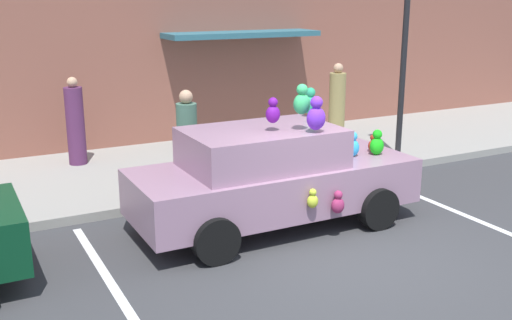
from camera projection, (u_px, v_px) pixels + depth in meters
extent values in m
plane|color=#38383A|center=(354.00, 259.00, 8.18)|extent=(60.00, 60.00, 0.00)
cube|color=gray|center=(208.00, 164.00, 12.43)|extent=(24.00, 4.00, 0.15)
cube|color=brown|center=(167.00, 5.00, 13.45)|extent=(24.00, 0.30, 6.40)
cube|color=#2D6372|center=(241.00, 34.00, 13.84)|extent=(3.60, 1.10, 0.12)
cube|color=silver|center=(443.00, 206.00, 10.18)|extent=(0.12, 3.60, 0.01)
cube|color=silver|center=(107.00, 276.00, 7.65)|extent=(0.12, 3.60, 0.01)
cube|color=gray|center=(274.00, 186.00, 9.17)|extent=(4.30, 1.65, 0.68)
cube|color=gray|center=(262.00, 147.00, 8.91)|extent=(2.24, 1.45, 0.56)
cylinder|color=black|center=(318.00, 180.00, 10.55)|extent=(0.64, 0.22, 0.64)
cylinder|color=black|center=(378.00, 208.00, 9.14)|extent=(0.64, 0.22, 0.64)
cylinder|color=black|center=(173.00, 203.00, 9.37)|extent=(0.64, 0.22, 0.64)
cylinder|color=black|center=(216.00, 241.00, 7.96)|extent=(0.64, 0.22, 0.64)
ellipsoid|color=#9A2A58|center=(338.00, 206.00, 8.66)|extent=(0.20, 0.16, 0.23)
sphere|color=#9A2A58|center=(338.00, 195.00, 8.62)|extent=(0.13, 0.13, 0.13)
ellipsoid|color=#18C517|center=(377.00, 146.00, 9.57)|extent=(0.24, 0.19, 0.28)
sphere|color=#18C517|center=(377.00, 134.00, 9.52)|extent=(0.15, 0.15, 0.15)
ellipsoid|color=#D138C3|center=(239.00, 171.00, 8.23)|extent=(0.23, 0.19, 0.27)
sphere|color=#D138C3|center=(239.00, 158.00, 8.18)|extent=(0.14, 0.14, 0.14)
ellipsoid|color=#AE2D1B|center=(373.00, 146.00, 9.77)|extent=(0.16, 0.13, 0.19)
sphere|color=#AE2D1B|center=(373.00, 138.00, 9.73)|extent=(0.10, 0.10, 0.10)
ellipsoid|color=blue|center=(310.00, 142.00, 10.04)|extent=(0.16, 0.13, 0.19)
sphere|color=blue|center=(310.00, 134.00, 10.01)|extent=(0.10, 0.10, 0.10)
ellipsoid|color=#30AAEE|center=(352.00, 148.00, 9.47)|extent=(0.23, 0.19, 0.27)
sphere|color=#30AAEE|center=(353.00, 136.00, 9.42)|extent=(0.15, 0.15, 0.15)
ellipsoid|color=#29AB71|center=(310.00, 105.00, 9.68)|extent=(0.25, 0.20, 0.29)
sphere|color=#29AB71|center=(310.00, 92.00, 9.63)|extent=(0.16, 0.16, 0.16)
ellipsoid|color=#64128D|center=(273.00, 114.00, 8.61)|extent=(0.21, 0.18, 0.25)
sphere|color=#64128D|center=(273.00, 102.00, 8.57)|extent=(0.14, 0.14, 0.14)
ellipsoid|color=#6829CB|center=(316.00, 118.00, 8.54)|extent=(0.28, 0.23, 0.33)
sphere|color=#6829CB|center=(316.00, 102.00, 8.48)|extent=(0.18, 0.18, 0.18)
ellipsoid|color=#34B162|center=(302.00, 104.00, 8.63)|extent=(0.25, 0.21, 0.30)
sphere|color=#34B162|center=(302.00, 90.00, 8.57)|extent=(0.16, 0.16, 0.16)
ellipsoid|color=#C6D735|center=(313.00, 201.00, 8.46)|extent=(0.16, 0.13, 0.19)
sphere|color=#C6D735|center=(313.00, 192.00, 8.42)|extent=(0.10, 0.10, 0.10)
ellipsoid|color=#5D9AE0|center=(233.00, 162.00, 8.65)|extent=(0.24, 0.19, 0.28)
sphere|color=#5D9AE0|center=(233.00, 149.00, 8.60)|extent=(0.15, 0.15, 0.15)
ellipsoid|color=beige|center=(233.00, 167.00, 11.27)|extent=(0.31, 0.25, 0.38)
sphere|color=beige|center=(232.00, 153.00, 11.20)|extent=(0.22, 0.22, 0.22)
sphere|color=beige|center=(229.00, 149.00, 11.14)|extent=(0.09, 0.09, 0.09)
sphere|color=beige|center=(236.00, 148.00, 11.21)|extent=(0.09, 0.09, 0.09)
cylinder|color=black|center=(403.00, 61.00, 12.25)|extent=(0.12, 0.12, 3.94)
cylinder|color=#562951|center=(76.00, 126.00, 11.98)|extent=(0.35, 0.35, 1.54)
sphere|color=tan|center=(72.00, 82.00, 11.75)|extent=(0.20, 0.20, 0.20)
cylinder|color=#9E8C52|center=(337.00, 111.00, 13.30)|extent=(0.36, 0.36, 1.64)
sphere|color=tan|center=(338.00, 68.00, 13.05)|extent=(0.21, 0.21, 0.21)
cylinder|color=#48715D|center=(187.00, 146.00, 10.50)|extent=(0.35, 0.35, 1.49)
sphere|color=tan|center=(186.00, 97.00, 10.27)|extent=(0.23, 0.23, 0.23)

